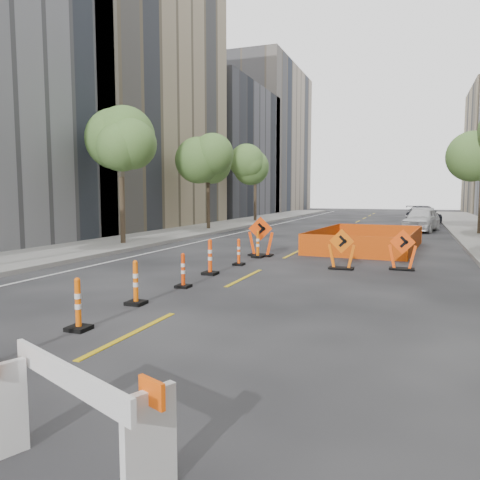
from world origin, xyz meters
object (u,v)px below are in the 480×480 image
at_px(channelizer_4, 210,257).
at_px(chevron_sign_right, 402,250).
at_px(channelizer_5, 239,252).
at_px(chevron_sign_center, 342,249).
at_px(channelizer_3, 183,270).
at_px(channelizer_2, 136,282).
at_px(barricade_board, 69,421).
at_px(channelizer_6, 258,244).
at_px(chevron_sign_left, 261,236).
at_px(parked_car_near, 421,219).
at_px(parked_car_mid, 423,217).
at_px(channelizer_1, 78,304).
at_px(parked_car_far, 423,214).

relative_size(channelizer_4, chevron_sign_right, 0.83).
bearing_deg(channelizer_5, chevron_sign_center, 6.11).
bearing_deg(channelizer_3, channelizer_2, -93.22).
height_order(channelizer_2, barricade_board, barricade_board).
bearing_deg(channelizer_6, channelizer_3, -90.29).
bearing_deg(chevron_sign_left, parked_car_near, 43.53).
relative_size(channelizer_6, barricade_board, 0.52).
bearing_deg(chevron_sign_right, parked_car_mid, 90.33).
relative_size(channelizer_1, parked_car_far, 0.20).
xyz_separation_m(chevron_sign_right, parked_car_mid, (0.98, 22.17, 0.04)).
xyz_separation_m(channelizer_3, channelizer_5, (0.02, 4.20, 0.00)).
relative_size(chevron_sign_right, barricade_board, 0.65).
xyz_separation_m(channelizer_6, chevron_sign_right, (5.41, -1.17, 0.13)).
distance_m(channelizer_1, channelizer_5, 8.40).
bearing_deg(channelizer_3, channelizer_1, -89.91).
xyz_separation_m(channelizer_1, barricade_board, (2.94, -3.69, 0.02)).
xyz_separation_m(chevron_sign_right, barricade_board, (-2.50, -13.02, -0.15)).
bearing_deg(channelizer_4, parked_car_near, 72.41).
xyz_separation_m(channelizer_1, channelizer_3, (-0.01, 4.20, -0.03)).
bearing_deg(channelizer_4, parked_car_far, 77.71).
xyz_separation_m(chevron_sign_left, barricade_board, (2.95, -14.69, -0.28)).
height_order(channelizer_3, parked_car_near, parked_car_near).
distance_m(chevron_sign_left, barricade_board, 14.98).
height_order(channelizer_5, parked_car_mid, parked_car_mid).
height_order(channelizer_2, channelizer_3, channelizer_2).
xyz_separation_m(channelizer_2, chevron_sign_left, (0.11, 8.90, 0.28)).
height_order(channelizer_1, parked_car_near, parked_car_near).
height_order(chevron_sign_left, barricade_board, chevron_sign_left).
distance_m(channelizer_6, chevron_sign_center, 3.91).
height_order(channelizer_1, barricade_board, barricade_board).
bearing_deg(parked_car_near, channelizer_4, -96.10).
bearing_deg(channelizer_1, channelizer_2, 93.41).
height_order(chevron_sign_left, parked_car_near, chevron_sign_left).
bearing_deg(parked_car_near, channelizer_5, -97.54).
bearing_deg(parked_car_near, parked_car_mid, 99.34).
bearing_deg(barricade_board, channelizer_6, 124.63).
height_order(channelizer_4, channelizer_5, channelizer_4).
bearing_deg(chevron_sign_right, channelizer_3, -133.80).
relative_size(chevron_sign_left, parked_car_near, 0.34).
relative_size(channelizer_5, chevron_sign_center, 0.70).
distance_m(channelizer_3, chevron_sign_left, 6.81).
height_order(chevron_sign_right, parked_car_mid, parked_car_mid).
xyz_separation_m(channelizer_4, channelizer_6, (0.18, 4.20, -0.02)).
bearing_deg(parked_car_near, channelizer_3, -94.18).
xyz_separation_m(chevron_sign_center, parked_car_mid, (2.88, 22.72, 0.03)).
height_order(channelizer_2, channelizer_6, channelizer_6).
xyz_separation_m(channelizer_6, parked_car_near, (6.20, 15.91, 0.26)).
relative_size(channelizer_5, chevron_sign_left, 0.59).
xyz_separation_m(channelizer_5, parked_car_mid, (6.40, 23.10, 0.24)).
bearing_deg(channelizer_1, channelizer_3, 90.09).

